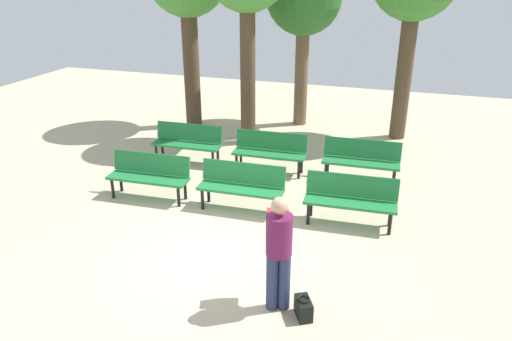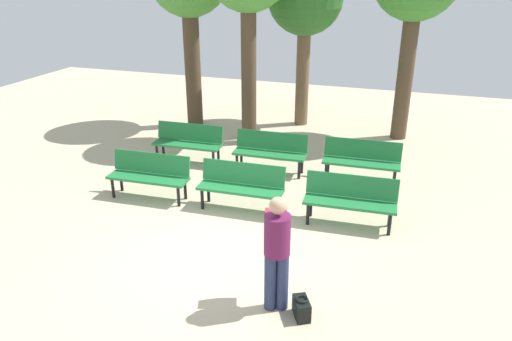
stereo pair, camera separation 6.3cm
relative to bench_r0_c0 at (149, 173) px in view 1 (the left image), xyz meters
name	(u,v)px [view 1 (the left image)]	position (x,y,z in m)	size (l,w,h in m)	color
ground_plane	(215,253)	(1.97, -1.50, -0.50)	(24.00, 24.00, 0.00)	#BCAD8E
bench_r0_c0	(149,173)	(0.00, 0.00, 0.00)	(1.62, 0.55, 0.87)	#1E7238
bench_r0_c1	(242,184)	(1.88, 0.09, 0.00)	(1.62, 0.54, 0.87)	#1E7238
bench_r0_c2	(351,197)	(3.88, 0.15, 0.00)	(1.62, 0.56, 0.87)	#1E7238
bench_r1_c0	(188,141)	(-0.10, 1.95, 0.00)	(1.61, 0.53, 0.87)	#1E7238
bench_r1_c1	(270,150)	(1.87, 1.98, 0.00)	(1.62, 0.54, 0.87)	#1E7238
bench_r1_c2	(361,158)	(3.84, 2.08, 0.00)	(1.62, 0.54, 0.87)	#1E7238
tree_0	(304,0)	(1.71, 5.60, 2.88)	(2.01, 2.01, 4.48)	brown
visitor_with_backpack	(279,246)	(3.28, -2.45, 0.43)	(0.47, 0.59, 1.65)	navy
handbag	(303,308)	(3.66, -2.56, -0.37)	(0.31, 0.37, 0.29)	black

